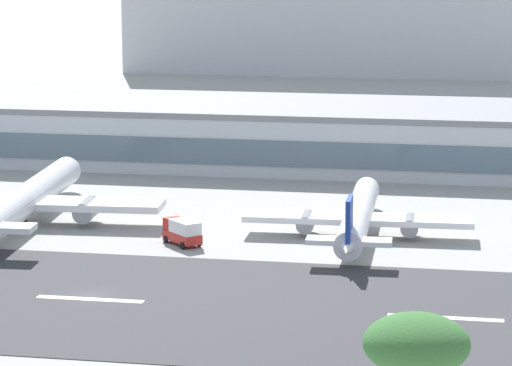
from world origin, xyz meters
TOP-DOWN VIEW (x-y plane):
  - ground_plane at (0.00, 0.00)m, footprint 1400.00×1400.00m
  - runway_strip at (0.00, -1.45)m, footprint 800.00×39.56m
  - runway_centreline_dash_4 at (0.11, -1.45)m, footprint 12.00×1.20m
  - runway_centreline_dash_5 at (38.44, -1.45)m, footprint 12.00×1.20m
  - terminal_building at (3.04, 85.85)m, footprint 185.65×30.10m
  - distant_hotel_block at (-4.09, 235.25)m, footprint 110.02×38.45m
  - airliner_blue_tail_gate_1 at (-19.69, 32.12)m, footprint 37.94×48.57m
  - airliner_navy_tail_gate_2 at (25.61, 32.68)m, footprint 30.16×40.28m
  - service_box_truck_2 at (4.00, 25.04)m, footprint 5.94×5.94m
  - palm_tree_3 at (38.41, -52.82)m, footprint 6.92×6.92m

SIDE VIEW (x-z plane):
  - ground_plane at x=0.00m, z-range 0.00..0.00m
  - runway_strip at x=0.00m, z-range 0.00..0.08m
  - runway_centreline_dash_4 at x=0.11m, z-range 0.08..0.09m
  - runway_centreline_dash_5 at x=38.44m, z-range 0.08..0.09m
  - service_box_truck_2 at x=4.00m, z-range 0.16..3.41m
  - airliner_navy_tail_gate_2 at x=25.61m, z-range -1.52..6.88m
  - airliner_blue_tail_gate_1 at x=-19.69m, z-range -1.84..8.30m
  - terminal_building at x=3.04m, z-range 0.01..10.27m
  - palm_tree_3 at x=38.41m, z-range 5.65..21.21m
  - distant_hotel_block at x=-4.09m, z-range 0.00..37.88m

